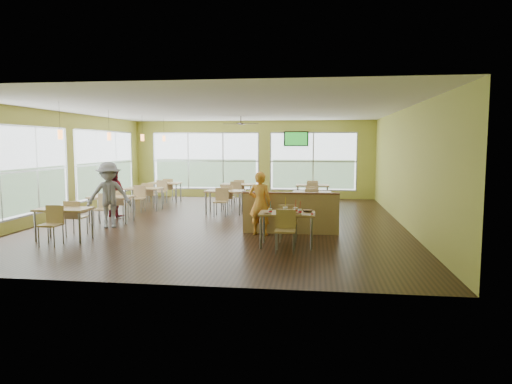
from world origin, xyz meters
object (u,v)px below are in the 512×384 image
(half_wall_divider, at_px, (291,213))
(man_plaid, at_px, (260,203))
(main_table, at_px, (287,218))
(food_basket, at_px, (308,211))

(half_wall_divider, distance_m, man_plaid, 0.82)
(man_plaid, bearing_deg, half_wall_divider, -150.19)
(main_table, xyz_separation_m, half_wall_divider, (0.00, 1.45, -0.11))
(food_basket, bearing_deg, half_wall_divider, 108.53)
(main_table, xyz_separation_m, man_plaid, (-0.74, 1.19, 0.15))
(main_table, distance_m, half_wall_divider, 1.45)
(main_table, distance_m, food_basket, 0.48)
(main_table, bearing_deg, man_plaid, 121.67)
(man_plaid, bearing_deg, main_table, 132.31)
(half_wall_divider, bearing_deg, man_plaid, -160.83)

